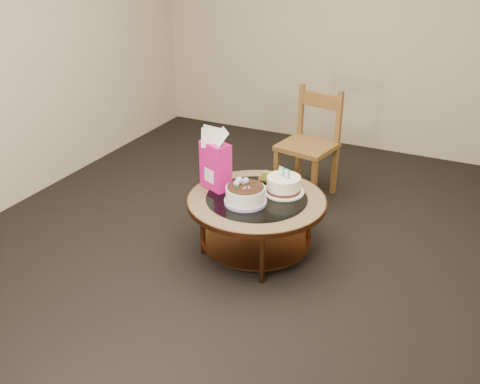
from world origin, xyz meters
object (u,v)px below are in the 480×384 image
at_px(decorated_cake, 245,195).
at_px(dining_chair, 310,144).
at_px(cream_cake, 284,185).
at_px(gift_bag, 216,159).
at_px(coffee_table, 256,207).

relative_size(decorated_cake, dining_chair, 0.31).
bearing_deg(dining_chair, cream_cake, -72.03).
distance_m(decorated_cake, cream_cake, 0.33).
height_order(cream_cake, gift_bag, gift_bag).
bearing_deg(coffee_table, gift_bag, 176.52).
distance_m(coffee_table, decorated_cake, 0.18).
bearing_deg(cream_cake, coffee_table, -107.24).
distance_m(coffee_table, gift_bag, 0.46).
bearing_deg(gift_bag, cream_cake, 39.76).
relative_size(coffee_table, cream_cake, 3.30).
bearing_deg(gift_bag, decorated_cake, 0.25).
bearing_deg(coffee_table, dining_chair, 89.05).
height_order(coffee_table, cream_cake, cream_cake).
distance_m(coffee_table, dining_chair, 1.11).
bearing_deg(decorated_cake, cream_cake, 56.17).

